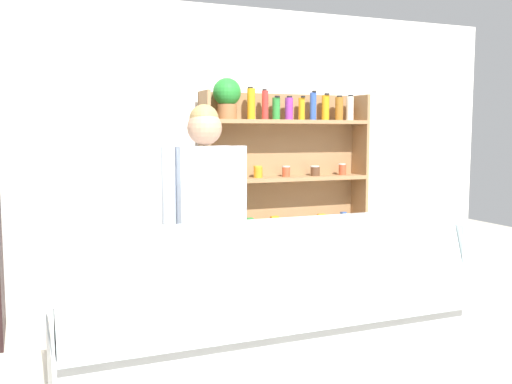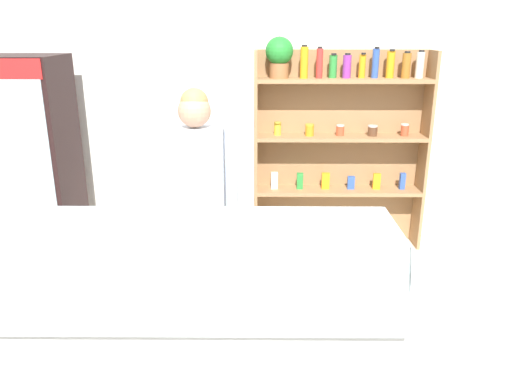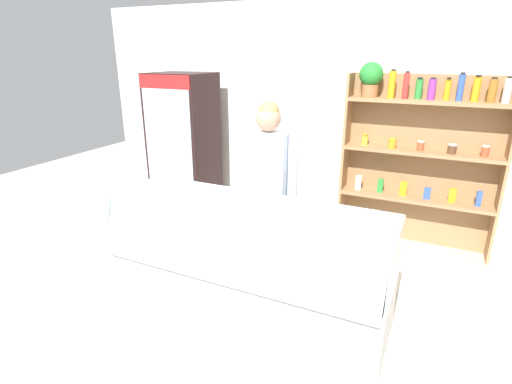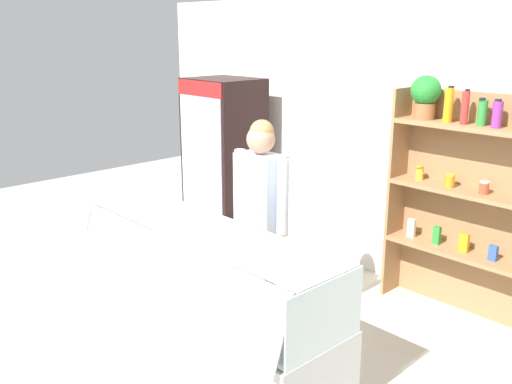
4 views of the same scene
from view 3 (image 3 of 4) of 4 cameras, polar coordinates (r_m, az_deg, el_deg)
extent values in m
plane|color=beige|center=(3.49, 0.21, -18.01)|extent=(12.00, 12.00, 0.00)
cube|color=white|center=(5.01, 11.78, 10.22)|extent=(6.80, 0.10, 2.70)
cube|color=black|center=(5.35, -10.18, 6.38)|extent=(0.76, 0.64, 1.87)
cube|color=silver|center=(5.10, -12.29, 5.59)|extent=(0.68, 0.01, 1.67)
cube|color=red|center=(4.97, -13.03, 15.08)|extent=(0.72, 0.01, 0.16)
cylinder|color=#3356B2|center=(5.44, -13.22, -0.23)|extent=(0.06, 0.06, 0.17)
cylinder|color=red|center=(5.32, -11.41, -0.52)|extent=(0.06, 0.06, 0.18)
cylinder|color=#9E6623|center=(5.20, -9.51, -1.01)|extent=(0.06, 0.06, 0.15)
cylinder|color=silver|center=(5.32, -13.84, 4.75)|extent=(0.06, 0.06, 0.16)
cylinder|color=#3356B2|center=(5.22, -12.49, 4.86)|extent=(0.06, 0.06, 0.21)
cylinder|color=orange|center=(5.12, -11.07, 4.74)|extent=(0.06, 0.06, 0.22)
cylinder|color=silver|center=(5.04, -9.57, 4.13)|extent=(0.07, 0.07, 0.14)
cylinder|color=orange|center=(5.22, -14.29, 10.02)|extent=(0.06, 0.06, 0.17)
cylinder|color=#9E6623|center=(5.12, -12.87, 9.81)|extent=(0.06, 0.06, 0.14)
cylinder|color=#3356B2|center=(5.03, -11.41, 9.85)|extent=(0.05, 0.05, 0.16)
cylinder|color=#9E6623|center=(4.93, -9.90, 9.93)|extent=(0.05, 0.05, 0.19)
cube|color=#9E754C|center=(4.81, 22.34, 3.89)|extent=(1.64, 0.02, 1.90)
cube|color=#9E754C|center=(4.78, 12.60, 4.80)|extent=(0.03, 0.28, 1.90)
cube|color=#9E754C|center=(4.71, 31.94, 2.05)|extent=(0.03, 0.28, 1.90)
cube|color=#9E754C|center=(4.78, 21.64, -0.88)|extent=(1.58, 0.28, 0.04)
cube|color=#9E754C|center=(4.64, 22.45, 5.29)|extent=(1.58, 0.28, 0.04)
cube|color=#9E754C|center=(4.55, 23.32, 11.77)|extent=(1.58, 0.28, 0.04)
cylinder|color=#996038|center=(4.61, 15.93, 13.74)|extent=(0.17, 0.17, 0.13)
sphere|color=#24852D|center=(4.59, 16.14, 15.88)|extent=(0.25, 0.25, 0.25)
cylinder|color=orange|center=(4.55, 18.83, 14.30)|extent=(0.07, 0.07, 0.28)
cylinder|color=black|center=(4.56, 19.07, 16.14)|extent=(0.05, 0.05, 0.02)
cylinder|color=red|center=(4.54, 20.61, 13.99)|extent=(0.06, 0.06, 0.26)
cylinder|color=black|center=(4.54, 20.85, 15.74)|extent=(0.04, 0.04, 0.02)
cylinder|color=#2D8C38|center=(4.57, 22.25, 13.46)|extent=(0.07, 0.07, 0.20)
cylinder|color=black|center=(4.54, 22.41, 14.82)|extent=(0.05, 0.05, 0.02)
cylinder|color=purple|center=(4.54, 23.83, 13.24)|extent=(0.08, 0.08, 0.21)
cylinder|color=black|center=(4.53, 24.02, 14.61)|extent=(0.05, 0.05, 0.02)
cylinder|color=orange|center=(4.56, 25.66, 13.03)|extent=(0.06, 0.06, 0.21)
cylinder|color=black|center=(4.52, 25.87, 14.41)|extent=(0.04, 0.04, 0.02)
cylinder|color=#3356B2|center=(4.55, 27.20, 13.12)|extent=(0.06, 0.06, 0.26)
cylinder|color=black|center=(4.52, 27.48, 14.83)|extent=(0.04, 0.04, 0.02)
cylinder|color=orange|center=(4.56, 28.94, 12.73)|extent=(0.07, 0.07, 0.24)
cylinder|color=black|center=(4.53, 29.22, 14.29)|extent=(0.05, 0.05, 0.02)
cylinder|color=#9E6623|center=(4.55, 30.69, 12.32)|extent=(0.08, 0.08, 0.22)
cylinder|color=black|center=(4.54, 30.96, 13.79)|extent=(0.05, 0.05, 0.02)
cylinder|color=silver|center=(4.57, 32.28, 12.12)|extent=(0.07, 0.07, 0.23)
cylinder|color=black|center=(4.55, 32.58, 13.64)|extent=(0.05, 0.05, 0.02)
cylinder|color=yellow|center=(4.70, 15.29, 7.22)|extent=(0.07, 0.07, 0.12)
cylinder|color=gold|center=(4.67, 15.32, 7.95)|extent=(0.07, 0.07, 0.01)
cylinder|color=orange|center=(4.63, 18.87, 6.56)|extent=(0.08, 0.08, 0.10)
cylinder|color=gold|center=(4.63, 18.97, 7.26)|extent=(0.08, 0.08, 0.01)
cylinder|color=#BF4C2D|center=(4.62, 22.44, 6.05)|extent=(0.07, 0.07, 0.09)
cylinder|color=silver|center=(4.61, 22.53, 6.68)|extent=(0.08, 0.08, 0.01)
cylinder|color=brown|center=(4.61, 26.19, 5.45)|extent=(0.09, 0.09, 0.09)
cylinder|color=silver|center=(4.61, 26.28, 6.07)|extent=(0.09, 0.09, 0.01)
cylinder|color=#BF4C2D|center=(4.62, 29.92, 4.98)|extent=(0.07, 0.07, 0.10)
cylinder|color=silver|center=(4.62, 30.02, 5.69)|extent=(0.07, 0.07, 0.01)
cube|color=silver|center=(4.82, 14.43, 1.33)|extent=(0.07, 0.04, 0.17)
cube|color=#2D8C38|center=(4.78, 17.34, 0.87)|extent=(0.06, 0.04, 0.16)
cube|color=orange|center=(4.76, 20.30, 0.45)|extent=(0.08, 0.04, 0.16)
cube|color=#3356B2|center=(4.75, 23.24, -0.18)|extent=(0.07, 0.04, 0.13)
cube|color=orange|center=(4.75, 26.25, -0.45)|extent=(0.07, 0.05, 0.16)
cube|color=#3356B2|center=(4.76, 29.22, -0.85)|extent=(0.05, 0.04, 0.16)
cube|color=silver|center=(3.40, -1.22, -13.42)|extent=(2.26, 0.72, 0.55)
cube|color=white|center=(3.25, -1.26, -9.05)|extent=(2.20, 0.66, 0.03)
cube|color=silver|center=(2.89, -4.34, -8.36)|extent=(2.22, 0.16, 0.47)
cube|color=silver|center=(3.11, -0.90, -1.68)|extent=(2.22, 0.56, 0.01)
cube|color=silver|center=(3.76, -16.74, -2.39)|extent=(0.01, 0.68, 0.45)
cube|color=silver|center=(2.88, 19.30, -9.57)|extent=(0.01, 0.68, 0.45)
cube|color=beige|center=(3.74, -13.00, -4.83)|extent=(0.16, 0.11, 0.06)
cube|color=white|center=(3.59, -15.11, -6.14)|extent=(0.05, 0.03, 0.02)
cube|color=beige|center=(3.54, -8.43, -5.93)|extent=(0.16, 0.11, 0.06)
cube|color=white|center=(3.39, -10.45, -7.39)|extent=(0.05, 0.03, 0.02)
cube|color=tan|center=(3.37, -3.33, -7.15)|extent=(0.16, 0.14, 0.05)
cube|color=white|center=(3.21, -5.20, -8.73)|extent=(0.05, 0.03, 0.02)
cube|color=beige|center=(3.23, 2.29, -8.34)|extent=(0.16, 0.12, 0.06)
cube|color=white|center=(3.06, 0.66, -10.13)|extent=(0.05, 0.03, 0.02)
cube|color=tan|center=(3.13, 8.38, -9.66)|extent=(0.16, 0.14, 0.05)
cube|color=white|center=(2.95, 7.09, -11.53)|extent=(0.05, 0.03, 0.02)
cube|color=tan|center=(3.06, 14.87, -10.83)|extent=(0.16, 0.11, 0.05)
cube|color=white|center=(2.88, 13.99, -12.87)|extent=(0.05, 0.03, 0.02)
cylinder|color=#A35B4C|center=(3.62, -15.67, -5.15)|extent=(0.18, 0.15, 0.14)
cylinder|color=#A35B4C|center=(3.49, -12.90, -5.92)|extent=(0.17, 0.16, 0.14)
cylinder|color=white|center=(2.94, 7.98, -10.10)|extent=(0.07, 0.07, 0.19)
cylinder|color=white|center=(2.92, 9.88, -10.37)|extent=(0.07, 0.07, 0.20)
cylinder|color=#2D2D38|center=(3.94, 0.47, -6.49)|extent=(0.13, 0.13, 0.79)
cylinder|color=#2D2D38|center=(3.88, 2.75, -6.96)|extent=(0.13, 0.13, 0.79)
cube|color=silver|center=(3.65, 1.71, 3.52)|extent=(0.38, 0.24, 0.65)
cube|color=white|center=(3.65, 0.86, -2.25)|extent=(0.32, 0.01, 1.22)
cylinder|color=silver|center=(3.74, -1.69, 4.44)|extent=(0.09, 0.09, 0.59)
cylinder|color=silver|center=(3.55, 5.30, 3.55)|extent=(0.09, 0.09, 0.59)
sphere|color=tan|center=(3.55, 1.78, 10.43)|extent=(0.22, 0.22, 0.22)
sphere|color=#997A47|center=(3.55, 1.86, 11.34)|extent=(0.19, 0.19, 0.19)
camera|label=1|loc=(2.59, -68.64, -6.45)|focal=40.00mm
camera|label=2|loc=(0.99, -72.72, 4.92)|focal=35.00mm
camera|label=4|loc=(1.74, 110.14, 2.11)|focal=40.00mm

